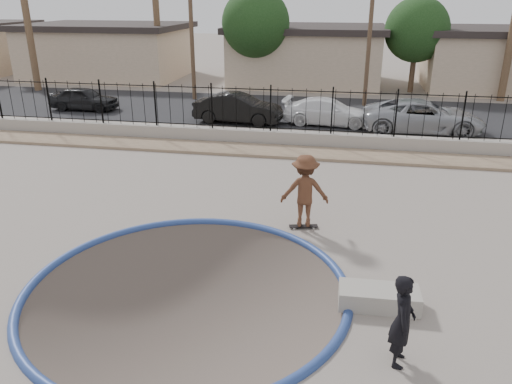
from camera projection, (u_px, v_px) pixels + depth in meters
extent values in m
cube|color=slate|center=(276.00, 157.00, 22.98)|extent=(120.00, 120.00, 2.20)
torus|color=navy|center=(187.00, 289.00, 10.70)|extent=(7.04, 7.04, 0.20)
cube|color=#9E8368|center=(266.00, 151.00, 20.00)|extent=(42.00, 1.60, 0.11)
cube|color=gray|center=(270.00, 138.00, 20.91)|extent=(42.00, 0.45, 0.60)
cube|color=black|center=(270.00, 128.00, 20.76)|extent=(40.00, 0.04, 0.03)
cube|color=black|center=(271.00, 90.00, 20.17)|extent=(40.00, 0.04, 0.04)
cube|color=black|center=(290.00, 110.00, 27.14)|extent=(90.00, 8.00, 0.04)
cube|color=tan|center=(109.00, 53.00, 37.74)|extent=(11.00, 8.00, 3.50)
cube|color=#2B2523|center=(106.00, 26.00, 37.02)|extent=(11.60, 8.60, 0.40)
cube|color=tan|center=(307.00, 57.00, 35.18)|extent=(10.00, 8.00, 3.50)
cube|color=#2B2523|center=(308.00, 28.00, 34.46)|extent=(10.60, 8.60, 0.40)
cylinder|color=brown|center=(24.00, 1.00, 30.76)|extent=(0.44, 0.44, 11.00)
cylinder|color=brown|center=(157.00, 17.00, 33.59)|extent=(0.44, 0.44, 9.00)
cylinder|color=#473323|center=(191.00, 21.00, 28.34)|extent=(0.24, 0.24, 9.00)
cylinder|color=#473323|center=(371.00, 17.00, 26.53)|extent=(0.24, 0.24, 9.50)
cylinder|color=#473323|center=(256.00, 67.00, 32.58)|extent=(0.34, 0.34, 3.00)
sphere|color=#143311|center=(256.00, 23.00, 31.59)|extent=(4.32, 4.32, 4.32)
cylinder|color=#473323|center=(412.00, 70.00, 31.84)|extent=(0.34, 0.34, 2.75)
sphere|color=#143311|center=(417.00, 30.00, 30.92)|extent=(3.96, 3.96, 3.96)
imported|color=brown|center=(305.00, 194.00, 13.15)|extent=(1.36, 0.90, 1.97)
cube|color=black|center=(303.00, 226.00, 13.49)|extent=(0.79, 0.36, 0.02)
cylinder|color=silver|center=(294.00, 228.00, 13.43)|extent=(0.06, 0.04, 0.05)
cylinder|color=silver|center=(294.00, 226.00, 13.56)|extent=(0.06, 0.04, 0.05)
cylinder|color=silver|center=(313.00, 228.00, 13.45)|extent=(0.06, 0.04, 0.05)
cylinder|color=silver|center=(313.00, 226.00, 13.58)|extent=(0.06, 0.04, 0.05)
imported|color=black|center=(402.00, 321.00, 8.29)|extent=(0.46, 0.65, 1.68)
cube|color=gray|center=(379.00, 298.00, 10.06)|extent=(1.62, 0.76, 0.40)
imported|color=black|center=(84.00, 98.00, 26.95)|extent=(3.65, 1.49, 1.24)
imported|color=black|center=(238.00, 108.00, 24.24)|extent=(4.37, 1.81, 1.41)
imported|color=white|center=(328.00, 112.00, 23.90)|extent=(4.42, 2.06, 1.25)
imported|color=#9EA1A7|center=(423.00, 116.00, 22.46)|extent=(5.39, 2.63, 1.47)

